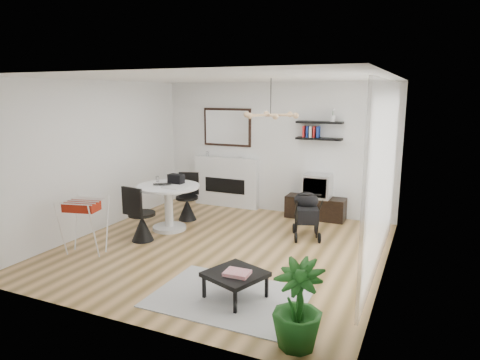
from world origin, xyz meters
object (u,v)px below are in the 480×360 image
at_px(tv_console, 315,208).
at_px(coffee_table, 235,275).
at_px(dining_table, 169,201).
at_px(drying_rack, 85,225).
at_px(stroller, 306,216).
at_px(fireplace, 226,176).
at_px(crt_tv, 317,186).
at_px(potted_plant, 298,305).

height_order(tv_console, coffee_table, tv_console).
bearing_deg(dining_table, drying_rack, -108.60).
relative_size(tv_console, coffee_table, 1.44).
xyz_separation_m(tv_console, drying_rack, (-2.80, -3.36, 0.24)).
height_order(dining_table, stroller, stroller).
distance_m(dining_table, drying_rack, 1.64).
bearing_deg(fireplace, dining_table, -96.63).
bearing_deg(dining_table, coffee_table, -40.96).
bearing_deg(crt_tv, fireplace, 176.08).
bearing_deg(dining_table, potted_plant, -39.15).
bearing_deg(drying_rack, coffee_table, -21.60).
relative_size(tv_console, crt_tv, 2.18).
height_order(dining_table, coffee_table, dining_table).
height_order(fireplace, coffee_table, fireplace).
bearing_deg(drying_rack, crt_tv, 36.47).
height_order(coffee_table, potted_plant, potted_plant).
distance_m(stroller, potted_plant, 3.38).
bearing_deg(drying_rack, fireplace, 64.54).
distance_m(drying_rack, potted_plant, 3.91).
distance_m(tv_console, crt_tv, 0.46).
distance_m(tv_console, dining_table, 2.93).
relative_size(dining_table, potted_plant, 1.27).
bearing_deg(coffee_table, tv_console, 89.52).
bearing_deg(dining_table, fireplace, 83.37).
relative_size(fireplace, dining_table, 1.89).
relative_size(fireplace, potted_plant, 2.40).
bearing_deg(drying_rack, potted_plant, -29.45).
relative_size(tv_console, stroller, 1.34).
bearing_deg(tv_console, potted_plant, -77.84).
distance_m(tv_console, drying_rack, 4.38).
bearing_deg(fireplace, stroller, -30.77).
distance_m(fireplace, dining_table, 1.96).
distance_m(crt_tv, drying_rack, 4.39).
relative_size(drying_rack, stroller, 0.99).
height_order(fireplace, drying_rack, fireplace).
distance_m(fireplace, stroller, 2.57).
bearing_deg(dining_table, crt_tv, 37.98).
height_order(fireplace, dining_table, fireplace).
relative_size(drying_rack, potted_plant, 0.97).
xyz_separation_m(coffee_table, potted_plant, (0.99, -0.68, 0.15)).
bearing_deg(tv_console, stroller, -83.41).
height_order(dining_table, potted_plant, potted_plant).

